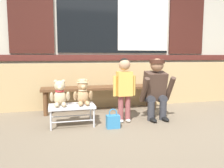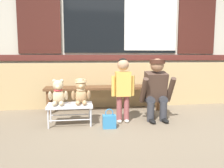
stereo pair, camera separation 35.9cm
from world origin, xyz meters
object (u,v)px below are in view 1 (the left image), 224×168
(adult_crouching, at_px, (156,89))
(handbag_on_ground, at_px, (113,121))
(teddy_bear_with_hat, at_px, (83,92))
(teddy_bear_plain, at_px, (60,94))
(small_display_bench, at_px, (72,107))
(wooden_bench_long, at_px, (101,90))
(child_standing, at_px, (124,83))

(adult_crouching, xyz_separation_m, handbag_on_ground, (-0.77, -0.30, -0.38))
(teddy_bear_with_hat, relative_size, adult_crouching, 0.38)
(teddy_bear_plain, relative_size, adult_crouching, 0.38)
(small_display_bench, relative_size, teddy_bear_with_hat, 1.76)
(small_display_bench, xyz_separation_m, handbag_on_ground, (0.54, -0.25, -0.17))
(teddy_bear_plain, height_order, adult_crouching, adult_crouching)
(adult_crouching, bearing_deg, handbag_on_ground, -158.61)
(small_display_bench, distance_m, handbag_on_ground, 0.62)
(teddy_bear_with_hat, xyz_separation_m, adult_crouching, (1.15, 0.05, 0.01))
(wooden_bench_long, height_order, teddy_bear_with_hat, teddy_bear_with_hat)
(teddy_bear_plain, bearing_deg, handbag_on_ground, -19.49)
(wooden_bench_long, distance_m, small_display_bench, 1.00)
(wooden_bench_long, xyz_separation_m, teddy_bear_with_hat, (-0.43, -0.80, 0.10))
(teddy_bear_with_hat, bearing_deg, small_display_bench, -179.23)
(small_display_bench, height_order, adult_crouching, adult_crouching)
(handbag_on_ground, bearing_deg, small_display_bench, 155.46)
(child_standing, xyz_separation_m, handbag_on_ground, (-0.24, -0.25, -0.50))
(teddy_bear_with_hat, relative_size, child_standing, 0.38)
(wooden_bench_long, relative_size, small_display_bench, 3.28)
(wooden_bench_long, distance_m, handbag_on_ground, 1.09)
(handbag_on_ground, bearing_deg, adult_crouching, 21.39)
(wooden_bench_long, distance_m, teddy_bear_plain, 1.10)
(child_standing, height_order, adult_crouching, child_standing)
(small_display_bench, bearing_deg, teddy_bear_with_hat, 0.77)
(wooden_bench_long, bearing_deg, teddy_bear_plain, -132.91)
(small_display_bench, relative_size, teddy_bear_plain, 1.76)
(teddy_bear_with_hat, bearing_deg, handbag_on_ground, -33.25)
(wooden_bench_long, xyz_separation_m, child_standing, (0.19, -0.80, 0.22))
(teddy_bear_plain, distance_m, handbag_on_ground, 0.83)
(teddy_bear_plain, height_order, handbag_on_ground, teddy_bear_plain)
(teddy_bear_plain, bearing_deg, child_standing, 0.07)
(small_display_bench, height_order, teddy_bear_plain, teddy_bear_plain)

